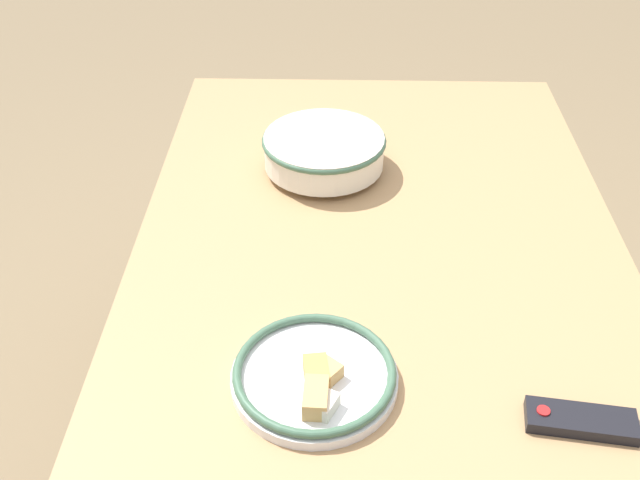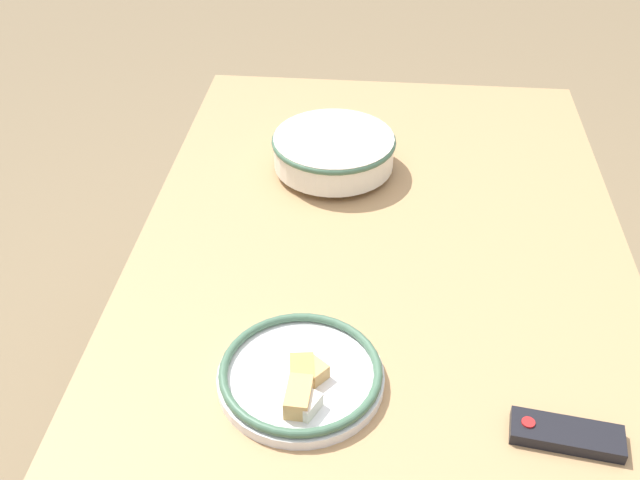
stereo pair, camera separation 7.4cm
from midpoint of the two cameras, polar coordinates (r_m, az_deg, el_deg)
The scene contains 4 objects.
dining_table at distance 1.46m, azimuth 5.97°, elevation -3.63°, with size 1.49×0.94×0.76m.
noodle_bowl at distance 1.63m, azimuth 2.37°, elevation 6.78°, with size 0.27×0.27×0.08m.
food_plate at distance 1.16m, azimuth 0.40°, elevation -10.35°, with size 0.26×0.26×0.05m.
tv_remote at distance 1.17m, azimuth 20.07°, elevation -13.80°, with size 0.08×0.16×0.02m.
Camera 2 is at (1.10, -0.01, 1.64)m, focal length 42.00 mm.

